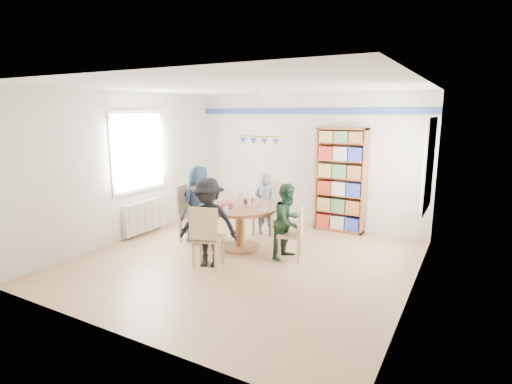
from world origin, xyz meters
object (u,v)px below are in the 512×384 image
Objects in this scene: chair_near at (206,234)px; person_far at (265,204)px; bookshelf at (340,181)px; person_near at (208,223)px; person_right at (288,221)px; radiator at (144,216)px; chair_right at (295,231)px; person_left at (198,204)px; chair_far at (267,204)px; dining_table at (240,217)px; chair_left at (190,210)px.

person_far is at bearing 90.47° from chair_near.
person_near is at bearing -112.92° from bookshelf.
person_right is 1.93m from bookshelf.
chair_right is (3.08, 0.18, 0.12)m from radiator.
person_left is 1.28m from person_far.
chair_right reaches higher than radiator.
radiator is 0.82× the size of person_right.
chair_near is 0.48× the size of bookshelf.
person_far reaches higher than chair_near.
chair_far is 0.52× the size of bookshelf.
bookshelf reaches higher than person_right.
dining_table is at bearing -89.60° from chair_far.
chair_right is 0.80× the size of chair_far.
chair_left is at bearing -68.38° from person_left.
chair_near is 1.92m from person_far.
person_left is at bearing 113.48° from person_near.
person_near is (0.00, -0.93, 0.13)m from dining_table.
chair_right is 1.35m from person_far.
dining_table is 1.08× the size of person_far.
person_far is 1.82m from person_near.
dining_table is 0.64× the size of bookshelf.
radiator is 2.07m from dining_table.
dining_table is 1.24× the size of chair_left.
person_near is (0.87, -0.90, -0.01)m from person_left.
radiator is at bearing -70.37° from person_left.
person_far is at bearing -78.24° from chair_far.
chair_far is 1.97m from person_near.
bookshelf is (0.15, 1.86, 0.54)m from chair_right.
radiator is 1.02× the size of chair_near.
dining_table is (2.05, 0.19, 0.21)m from radiator.
chair_far is 1.50m from bookshelf.
person_far reaches higher than chair_left.
person_near is at bearing 82.13° from person_far.
person_far reaches higher than dining_table.
bookshelf is (2.22, 1.90, 0.43)m from chair_left.
chair_far reaches higher than chair_left.
chair_near is 1.37m from person_left.
chair_near is at bearing -87.82° from dining_table.
chair_right is at bearing 130.94° from person_far.
bookshelf reaches higher than chair_right.
person_near is 0.67× the size of bookshelf.
person_left reaches higher than chair_near.
person_near is at bearing 108.71° from chair_near.
bookshelf is at bearing 34.51° from chair_far.
person_right is (0.91, -0.03, 0.06)m from dining_table.
bookshelf is at bearing 40.66° from chair_left.
chair_right is 0.69× the size of person_right.
bookshelf is at bearing 144.05° from person_left.
bookshelf reaches higher than chair_near.
radiator is 0.73× the size of person_near.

